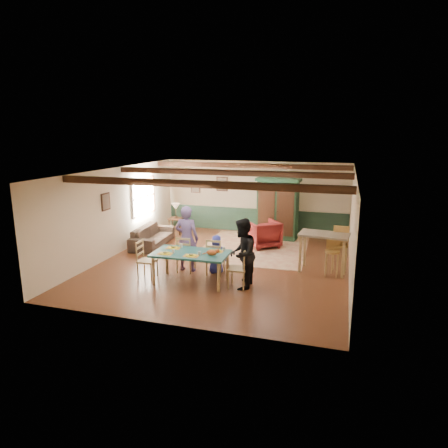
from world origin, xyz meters
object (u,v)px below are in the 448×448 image
(table_lamp, at_px, (176,211))
(dining_chair_far_right, at_px, (216,256))
(person_man, at_px, (187,239))
(sofa, at_px, (153,236))
(cat, at_px, (212,252))
(end_table, at_px, (176,226))
(bar_stool_left, at_px, (332,256))
(person_child, at_px, (216,254))
(bar_stool_right, at_px, (340,250))
(armoire, at_px, (278,209))
(person_woman, at_px, (242,254))
(armchair, at_px, (263,234))
(dining_chair_end_right, at_px, (238,268))
(dining_chair_far_left, at_px, (186,254))
(counter_table, at_px, (323,253))
(dining_table, at_px, (191,268))
(dining_chair_end_left, at_px, (147,260))

(table_lamp, bearing_deg, dining_chair_far_right, -53.31)
(dining_chair_far_right, distance_m, table_lamp, 4.69)
(person_man, relative_size, sofa, 0.83)
(cat, height_order, end_table, cat)
(bar_stool_left, bearing_deg, dining_chair_far_right, -162.75)
(person_child, xyz_separation_m, bar_stool_right, (3.18, 1.03, 0.10))
(person_child, height_order, cat, person_child)
(cat, distance_m, bar_stool_left, 3.27)
(armoire, relative_size, sofa, 1.00)
(person_woman, distance_m, armchair, 3.74)
(armoire, distance_m, bar_stool_right, 3.79)
(person_woman, bearing_deg, dining_chair_far_right, -130.27)
(dining_chair_end_right, relative_size, cat, 2.64)
(dining_chair_far_left, height_order, person_child, person_child)
(person_woman, height_order, counter_table, person_woman)
(dining_chair_far_left, xyz_separation_m, armoire, (1.81, 4.18, 0.59))
(dining_chair_end_right, distance_m, sofa, 4.71)
(person_child, xyz_separation_m, bar_stool_left, (3.00, 0.69, 0.01))
(armoire, height_order, bar_stool_right, armoire)
(person_man, height_order, cat, person_man)
(dining_table, relative_size, armoire, 0.87)
(armoire, distance_m, end_table, 3.86)
(person_child, bearing_deg, person_woman, 136.74)
(dining_chair_end_right, distance_m, bar_stool_right, 3.00)
(cat, xyz_separation_m, bar_stool_right, (2.99, 1.98, -0.26))
(dining_table, height_order, armoire, armoire)
(dining_chair_end_right, xyz_separation_m, counter_table, (1.94, 1.77, 0.04))
(sofa, relative_size, bar_stool_right, 1.74)
(dining_chair_end_left, bearing_deg, cat, -93.37)
(dining_chair_far_left, height_order, armoire, armoire)
(armchair, bearing_deg, sofa, -23.95)
(sofa, distance_m, bar_stool_left, 6.09)
(person_child, bearing_deg, counter_table, -162.74)
(person_child, distance_m, end_table, 4.61)
(dining_chair_end_right, height_order, sofa, dining_chair_end_right)
(end_table, bearing_deg, armoire, 6.18)
(dining_table, distance_m, cat, 0.77)
(armoire, bearing_deg, dining_chair_far_left, -108.13)
(person_woman, relative_size, armoire, 0.80)
(person_child, distance_m, bar_stool_left, 3.08)
(counter_table, bearing_deg, bar_stool_right, 11.21)
(dining_chair_far_left, xyz_separation_m, table_lamp, (-1.95, 3.77, 0.39))
(person_woman, relative_size, sofa, 0.80)
(dining_table, bearing_deg, person_woman, 1.71)
(end_table, distance_m, bar_stool_right, 6.53)
(dining_chair_far_left, relative_size, person_child, 0.95)
(end_table, xyz_separation_m, table_lamp, (0.00, 0.00, 0.58))
(dining_chair_far_left, distance_m, person_woman, 1.94)
(dining_chair_far_left, height_order, bar_stool_left, bar_stool_left)
(dining_chair_end_left, relative_size, person_man, 0.55)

